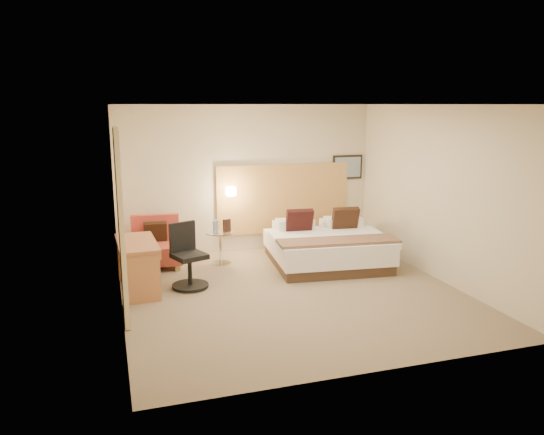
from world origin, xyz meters
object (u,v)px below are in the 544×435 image
object	(u,v)px
lounge_chair	(156,247)
desk_chair	(188,261)
bed	(326,246)
side_table	(220,246)
desk	(139,252)

from	to	relation	value
lounge_chair	desk_chair	world-z (taller)	desk_chair
desk_chair	lounge_chair	bearing A→B (deg)	106.45
lounge_chair	bed	bearing A→B (deg)	-14.33
bed	side_table	distance (m)	1.82
bed	desk_chair	world-z (taller)	desk_chair
lounge_chair	desk	bearing A→B (deg)	-106.86
side_table	desk_chair	world-z (taller)	desk_chair
bed	desk	xyz separation A→B (m)	(-3.16, -0.42, 0.28)
lounge_chair	side_table	xyz separation A→B (m)	(1.07, -0.18, -0.02)
side_table	desk	distance (m)	1.73
lounge_chair	desk	size ratio (longest dim) A/B	0.70
side_table	desk_chair	size ratio (longest dim) A/B	0.66
bed	side_table	size ratio (longest dim) A/B	3.27
lounge_chair	desk_chair	xyz separation A→B (m)	(0.36, -1.21, 0.06)
bed	side_table	xyz separation A→B (m)	(-1.74, 0.54, 0.01)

